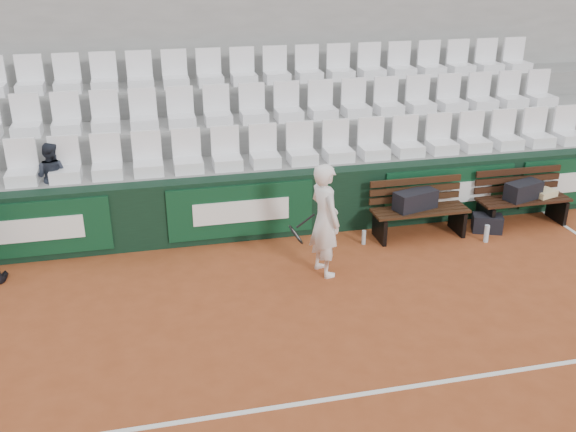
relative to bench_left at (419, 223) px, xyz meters
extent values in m
plane|color=#9B4723|center=(-2.53, -3.43, -0.23)|extent=(80.00, 80.00, 0.00)
cube|color=white|center=(-2.53, -3.43, -0.22)|extent=(18.00, 0.06, 0.01)
cube|color=black|center=(-2.53, 0.57, 0.28)|extent=(18.00, 0.30, 1.00)
cube|color=#0C381E|center=(-5.73, 0.40, 0.30)|extent=(2.20, 0.04, 0.82)
cube|color=#0C381E|center=(-2.73, 0.40, 0.30)|extent=(2.20, 0.04, 0.82)
cube|color=#0C381E|center=(0.67, 0.40, 0.30)|extent=(2.20, 0.04, 0.82)
cube|color=gray|center=(-2.53, 1.19, 0.28)|extent=(18.00, 0.95, 1.00)
cube|color=gray|center=(-2.53, 2.14, 0.50)|extent=(18.00, 0.95, 1.45)
cube|color=gray|center=(-2.53, 3.09, 0.72)|extent=(18.00, 0.95, 1.90)
cube|color=#989896|center=(-2.53, 3.72, 1.98)|extent=(18.00, 0.30, 4.40)
cube|color=white|center=(-2.53, 1.02, 1.09)|extent=(11.90, 0.44, 0.63)
cube|color=white|center=(-2.53, 1.97, 1.54)|extent=(11.90, 0.44, 0.63)
cube|color=white|center=(-2.53, 2.92, 1.99)|extent=(11.90, 0.44, 0.63)
cube|color=#371F10|center=(0.00, 0.00, 0.00)|extent=(1.50, 0.56, 0.45)
cube|color=black|center=(1.81, 0.05, 0.00)|extent=(1.50, 0.56, 0.45)
cube|color=black|center=(-0.07, 0.05, 0.37)|extent=(0.73, 0.46, 0.29)
cube|color=black|center=(1.77, 0.04, 0.37)|extent=(0.66, 0.45, 0.28)
cube|color=beige|center=(2.18, 0.08, 0.28)|extent=(0.43, 0.36, 0.10)
cube|color=black|center=(1.13, -0.08, -0.09)|extent=(0.52, 0.42, 0.28)
cylinder|color=#B2C2CA|center=(-0.93, -0.09, -0.11)|extent=(0.06, 0.06, 0.23)
cylinder|color=silver|center=(0.93, -0.43, -0.09)|extent=(0.08, 0.08, 0.27)
imported|color=white|center=(-1.77, -0.82, 0.57)|extent=(0.52, 0.66, 1.59)
torus|color=black|center=(-2.17, -0.82, 0.40)|extent=(0.19, 0.30, 0.26)
cylinder|color=black|center=(-2.04, -0.82, 0.58)|extent=(0.26, 0.03, 0.20)
imported|color=#1F242F|center=(-5.43, 1.07, 1.29)|extent=(0.59, 0.51, 1.02)
camera|label=1|loc=(-4.03, -8.41, 4.05)|focal=40.00mm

